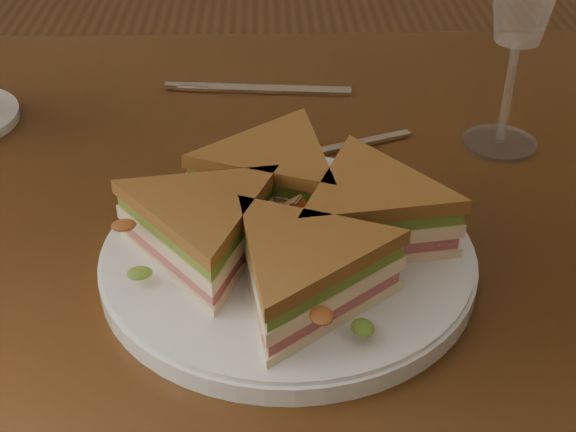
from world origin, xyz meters
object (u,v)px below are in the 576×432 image
at_px(table, 276,280).
at_px(plate, 288,259).
at_px(knife, 252,89).
at_px(spoon, 287,157).
at_px(sandwich_wedges, 288,221).

bearing_deg(table, plate, -85.41).
bearing_deg(knife, spoon, -71.67).
bearing_deg(plate, knife, 95.55).
height_order(sandwich_wedges, knife, sandwich_wedges).
relative_size(table, sandwich_wedges, 3.96).
bearing_deg(knife, sandwich_wedges, -78.99).
bearing_deg(plate, spoon, 88.43).
bearing_deg(plate, table, 94.59).
bearing_deg(spoon, table, -122.44).
bearing_deg(table, knife, 95.99).
distance_m(plate, sandwich_wedges, 0.04).
distance_m(spoon, knife, 0.16).
distance_m(table, sandwich_wedges, 0.18).
height_order(table, sandwich_wedges, sandwich_wedges).
relative_size(plate, sandwich_wedges, 0.99).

